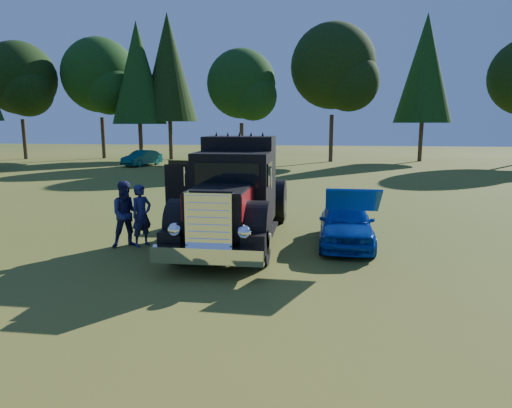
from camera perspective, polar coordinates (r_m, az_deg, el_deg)
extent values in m
plane|color=#2F4C16|center=(12.38, -6.36, -5.86)|extent=(120.00, 120.00, 0.00)
cylinder|color=#2D2116|center=(49.27, -26.96, 7.23)|extent=(0.36, 0.36, 3.78)
sphere|color=black|center=(49.42, -27.50, 13.79)|extent=(6.72, 6.72, 6.72)
sphere|color=black|center=(47.93, -26.70, 12.49)|extent=(4.62, 4.62, 4.62)
cylinder|color=#2D2116|center=(47.44, -18.55, 7.83)|extent=(0.36, 0.36, 3.96)
sphere|color=black|center=(47.64, -18.96, 14.98)|extent=(7.04, 7.04, 7.04)
sphere|color=black|center=(46.17, -17.86, 13.57)|extent=(4.84, 4.84, 4.84)
cylinder|color=#2D2116|center=(44.30, -10.64, 8.52)|extent=(0.36, 0.36, 4.68)
cone|color=black|center=(44.58, -10.90, 16.40)|extent=(5.20, 5.20, 9.75)
cylinder|color=#2D2116|center=(41.65, -1.79, 7.74)|extent=(0.36, 0.36, 3.42)
sphere|color=black|center=(41.76, -1.83, 14.79)|extent=(6.08, 6.08, 6.08)
sphere|color=black|center=(40.76, -0.38, 13.30)|extent=(4.18, 4.18, 4.18)
cylinder|color=#2D2116|center=(41.57, 9.37, 8.10)|extent=(0.36, 0.36, 4.14)
sphere|color=black|center=(41.83, 9.63, 16.63)|extent=(7.36, 7.36, 7.36)
sphere|color=black|center=(40.84, 11.61, 14.79)|extent=(5.06, 5.06, 5.06)
cylinder|color=#2D2116|center=(43.98, 19.91, 7.98)|extent=(0.36, 0.36, 4.50)
cone|color=black|center=(44.22, 20.38, 15.59)|extent=(5.00, 5.00, 9.38)
cylinder|color=#2D2116|center=(43.92, -14.23, 8.17)|extent=(0.36, 0.36, 4.36)
cone|color=black|center=(44.13, -14.56, 15.58)|extent=(4.85, 4.85, 9.09)
cylinder|color=black|center=(11.44, -9.76, -4.42)|extent=(0.32, 1.10, 1.10)
cylinder|color=black|center=(11.00, 0.77, -4.86)|extent=(0.32, 1.10, 1.10)
cylinder|color=black|center=(15.97, -4.58, -0.19)|extent=(0.32, 1.10, 1.10)
cylinder|color=black|center=(15.66, 2.94, -0.38)|extent=(0.32, 1.10, 1.10)
cylinder|color=black|center=(15.91, -3.42, -0.22)|extent=(0.32, 1.10, 1.10)
cylinder|color=black|center=(15.69, 1.74, -0.35)|extent=(0.32, 1.10, 1.10)
cube|color=black|center=(13.64, -2.26, -1.64)|extent=(1.60, 6.40, 0.28)
cube|color=white|center=(10.00, -6.15, -6.45)|extent=(2.50, 0.22, 0.36)
cube|color=white|center=(10.11, -5.81, -2.17)|extent=(1.05, 0.30, 1.30)
cube|color=black|center=(11.10, -4.54, -0.78)|extent=(1.35, 1.80, 1.10)
cube|color=maroon|center=(11.23, -8.00, 0.32)|extent=(0.02, 1.80, 0.60)
cube|color=maroon|center=(10.94, -1.03, 0.15)|extent=(0.02, 1.80, 0.60)
cylinder|color=black|center=(11.32, -9.34, -2.49)|extent=(0.55, 1.24, 1.24)
cylinder|color=black|center=(10.91, 0.25, -2.82)|extent=(0.55, 1.24, 1.24)
sphere|color=white|center=(10.30, -10.11, -3.19)|extent=(0.32, 0.32, 0.32)
sphere|color=white|center=(9.93, -1.50, -3.52)|extent=(0.32, 0.32, 0.32)
cube|color=black|center=(12.56, -3.05, 1.65)|extent=(2.05, 1.30, 2.10)
cube|color=black|center=(11.84, -3.68, 3.58)|extent=(1.70, 0.05, 0.65)
cube|color=black|center=(13.80, -2.04, 3.26)|extent=(2.05, 1.30, 2.50)
cube|color=black|center=(15.52, -0.97, 1.04)|extent=(2.00, 2.00, 0.35)
cube|color=black|center=(13.50, -9.16, 1.70)|extent=(1.10, 0.21, 1.50)
cube|color=maroon|center=(13.57, -9.11, 1.10)|extent=(0.84, 0.14, 0.75)
imported|color=#072F99|center=(13.09, 11.19, -2.29)|extent=(1.56, 3.71, 1.25)
cube|color=#072F99|center=(11.26, 12.01, 0.47)|extent=(1.32, 0.96, 0.67)
imported|color=#1E2046|center=(13.03, -14.12, -1.40)|extent=(0.69, 0.75, 1.73)
imported|color=#20304C|center=(13.04, -15.83, -1.22)|extent=(1.13, 1.06, 1.84)
imported|color=#0B3A43|center=(38.10, -14.07, 5.59)|extent=(2.39, 3.99, 1.24)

